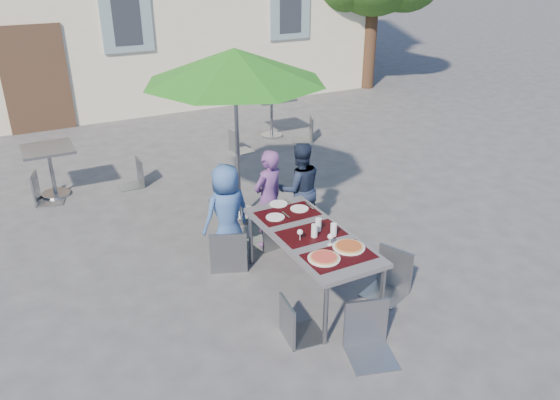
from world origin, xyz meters
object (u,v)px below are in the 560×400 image
bg_chair_r_1 (307,114)px  bg_chair_l_0 (39,171)px  pizza_near_left (324,258)px  chair_4 (393,248)px  child_0 (227,214)px  chair_2 (310,211)px  chair_5 (372,301)px  chair_0 (227,225)px  bg_chair_l_1 (238,128)px  chair_1 (273,206)px  cafe_table_0 (50,162)px  patio_umbrella (235,67)px  cafe_table_1 (271,108)px  dining_table (311,238)px  pizza_near_right (349,247)px  chair_3 (296,296)px  child_2 (300,189)px  child_1 (268,199)px  bg_chair_r_0 (132,157)px

bg_chair_r_1 → bg_chair_l_0: bearing=-172.3°
pizza_near_left → chair_4: 1.00m
child_0 → bg_chair_r_1: 4.83m
chair_2 → chair_5: 2.03m
chair_0 → bg_chair_l_1: size_ratio=1.20×
child_0 → chair_1: child_0 is taller
cafe_table_0 → child_0: bearing=-61.4°
chair_1 → patio_umbrella: bearing=93.7°
patio_umbrella → cafe_table_1: 4.11m
dining_table → chair_1: 1.14m
pizza_near_left → chair_1: (0.27, 1.66, -0.18)m
pizza_near_left → pizza_near_right: same height
chair_0 → cafe_table_0: (-1.60, 3.30, -0.02)m
pizza_near_left → chair_4: (0.97, 0.10, -0.20)m
child_0 → chair_3: child_0 is taller
dining_table → bg_chair_l_1: 4.82m
child_2 → cafe_table_0: child_2 is taller
chair_4 → chair_5: 1.11m
child_0 → bg_chair_r_1: size_ratio=1.34×
cafe_table_0 → dining_table: bearing=-61.9°
dining_table → chair_0: chair_0 is taller
child_1 → chair_2: size_ratio=1.37×
chair_5 → bg_chair_r_1: 6.44m
child_2 → chair_5: 2.55m
chair_2 → chair_3: bearing=-124.9°
child_1 → chair_2: child_1 is taller
child_0 → pizza_near_left: bearing=94.8°
chair_2 → bg_chair_l_0: bearing=132.2°
dining_table → bg_chair_r_0: 4.12m
chair_3 → chair_0: bearing=92.9°
child_2 → patio_umbrella: (-0.56, 0.76, 1.54)m
cafe_table_0 → bg_chair_r_0: bearing=-9.1°
bg_chair_l_1 → chair_1: bearing=-106.7°
bg_chair_l_0 → bg_chair_l_1: (3.58, 0.68, -0.04)m
chair_0 → chair_1: 0.77m
pizza_near_right → cafe_table_1: (1.98, 5.68, -0.16)m
chair_3 → patio_umbrella: 3.27m
child_1 → child_2: (0.53, 0.11, -0.01)m
chair_5 → cafe_table_1: (2.19, 6.38, 0.02)m
chair_4 → bg_chair_r_1: (1.88, 5.11, -0.01)m
bg_chair_r_1 → cafe_table_1: bearing=134.0°
chair_1 → bg_chair_r_0: 3.07m
pizza_near_left → child_2: size_ratio=0.26×
chair_1 → chair_3: bearing=-110.2°
pizza_near_left → child_2: 2.00m
child_0 → chair_0: size_ratio=1.26×
chair_4 → bg_chair_l_0: chair_4 is taller
child_1 → cafe_table_1: child_1 is taller
pizza_near_left → chair_2: chair_2 is taller
chair_3 → bg_chair_r_1: bg_chair_r_1 is taller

